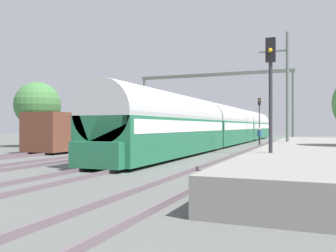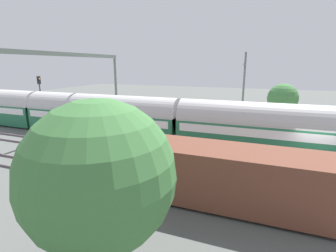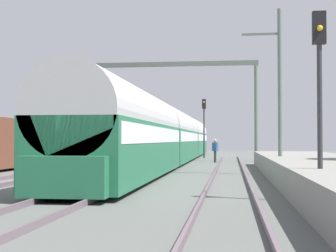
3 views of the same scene
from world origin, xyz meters
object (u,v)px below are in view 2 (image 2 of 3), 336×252
(passenger_train, at_px, (101,115))
(catenary_gantry, at_px, (63,74))
(railway_signal_far, at_px, (40,94))
(person_crossing, at_px, (118,118))
(freight_car, at_px, (195,171))

(passenger_train, xyz_separation_m, catenary_gantry, (-2.17, 2.20, 3.98))
(railway_signal_far, bearing_deg, person_crossing, -82.12)
(passenger_train, relative_size, catenary_gantry, 2.82)
(freight_car, relative_size, person_crossing, 7.51)
(person_crossing, height_order, railway_signal_far, railway_signal_far)
(passenger_train, height_order, person_crossing, passenger_train)
(passenger_train, distance_m, railway_signal_far, 9.99)
(railway_signal_far, height_order, catenary_gantry, catenary_gantry)
(railway_signal_far, relative_size, catenary_gantry, 0.31)
(catenary_gantry, bearing_deg, freight_car, -114.77)
(passenger_train, bearing_deg, catenary_gantry, 134.61)
(railway_signal_far, xyz_separation_m, catenary_gantry, (-4.09, -7.48, 2.48))
(freight_car, distance_m, catenary_gantry, 16.20)
(passenger_train, bearing_deg, person_crossing, 1.89)
(railway_signal_far, bearing_deg, catenary_gantry, -118.67)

